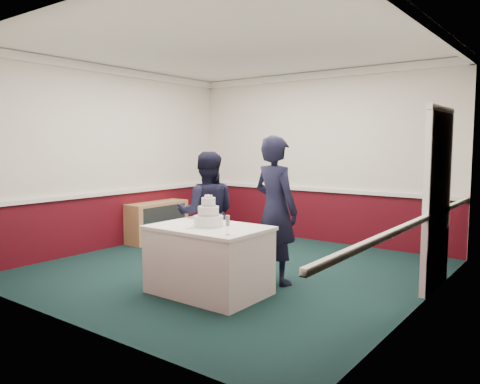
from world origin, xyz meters
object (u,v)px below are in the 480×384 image
Objects in this scene: cake_table at (209,259)px; champagne_flute at (228,222)px; sideboard at (157,221)px; person_woman at (275,210)px; wedding_cake at (208,217)px; cake_knife at (195,228)px; person_man at (207,214)px.

cake_table is 0.78m from champagne_flute.
person_woman is at bearing -16.40° from sideboard.
cake_table is (2.69, -1.73, 0.05)m from sideboard.
wedding_cake is 0.20× the size of person_woman.
sideboard is 0.65× the size of person_woman.
cake_knife is 0.12× the size of person_woman.
cake_table is 1.05m from person_woman.
cake_knife is at bearing 81.38° from person_woman.
person_man reaches higher than wedding_cake.
cake_knife is 0.55m from champagne_flute.
person_man is (-0.54, 0.59, -0.08)m from wedding_cake.
wedding_cake is 0.80m from person_man.
wedding_cake is at bearing 150.75° from champagne_flute.
wedding_cake is 1.78× the size of champagne_flute.
champagne_flute is at bearing 101.16° from person_man.
champagne_flute is (0.50, -0.28, 0.03)m from wedding_cake.
cake_table is 0.90m from person_man.
sideboard is 5.45× the size of cake_knife.
champagne_flute is 1.36m from person_man.
wedding_cake is 0.23m from cake_knife.
cake_knife is at bearing -98.53° from cake_table.
cake_knife is (-0.03, -0.20, -0.11)m from wedding_cake.
cake_knife is 0.13× the size of person_man.
sideboard is 3.30× the size of wedding_cake.
person_woman reaches higher than cake_table.
person_woman is at bearing 95.90° from champagne_flute.
person_woman is (0.42, 1.02, 0.12)m from cake_knife.
person_man is (2.15, -1.14, 0.47)m from sideboard.
person_woman is at bearing 64.88° from cake_table.
sideboard is at bearing 167.97° from cake_knife.
champagne_flute is 1.11m from person_woman.
sideboard is at bearing 147.26° from wedding_cake.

